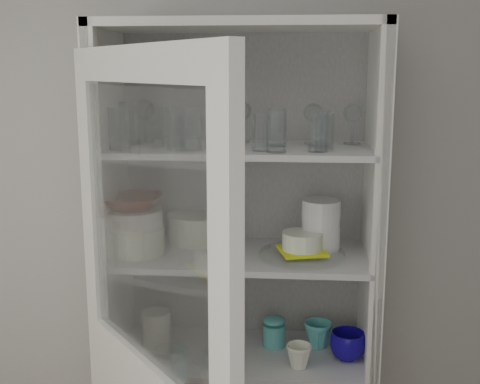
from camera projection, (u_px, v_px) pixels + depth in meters
The scene contains 32 objects.
wall_back at pixel (196, 225), 2.49m from camera, with size 3.60×0.02×2.60m, color #B1B0AF.
pantry_cabinet at pixel (241, 325), 2.39m from camera, with size 1.00×0.45×2.10m.
tumbler_0 at pixel (119, 129), 2.07m from camera, with size 0.07×0.07×0.15m, color silver.
tumbler_1 at pixel (191, 130), 2.06m from camera, with size 0.07×0.07×0.14m, color silver.
tumbler_2 at pixel (176, 130), 2.06m from camera, with size 0.07×0.07×0.14m, color silver.
tumbler_3 at pixel (261, 133), 2.04m from camera, with size 0.06×0.06×0.12m, color silver.
tumbler_4 at pixel (318, 133), 2.02m from camera, with size 0.06×0.06×0.13m, color silver.
tumbler_5 at pixel (276, 132), 2.01m from camera, with size 0.07×0.07×0.14m, color silver.
tumbler_6 at pixel (325, 132), 2.03m from camera, with size 0.06×0.06×0.13m, color silver.
tumbler_7 at pixel (130, 123), 2.22m from camera, with size 0.08×0.08×0.16m, color silver.
tumbler_8 at pixel (172, 126), 2.17m from camera, with size 0.07×0.07×0.15m, color silver.
tumbler_9 at pixel (174, 126), 2.20m from camera, with size 0.07×0.07×0.14m, color silver.
tumbler_10 at pixel (277, 127), 2.17m from camera, with size 0.07×0.07×0.14m, color silver.
tumbler_11 at pixel (321, 129), 2.15m from camera, with size 0.07×0.07×0.13m, color silver.
goblet_0 at pixel (145, 119), 2.26m from camera, with size 0.08×0.08×0.18m, color silver, non-canonical shape.
goblet_1 at pixel (241, 120), 2.29m from camera, with size 0.08×0.08×0.17m, color silver, non-canonical shape.
goblet_2 at pixel (313, 122), 2.22m from camera, with size 0.07×0.07×0.17m, color silver, non-canonical shape.
goblet_3 at pixel (353, 122), 2.21m from camera, with size 0.07×0.07×0.17m, color silver, non-canonical shape.
plate_stack_front at pixel (134, 240), 2.25m from camera, with size 0.23×0.23×0.10m, color silver.
plate_stack_back at pixel (197, 228), 2.39m from camera, with size 0.23×0.23×0.11m, color silver.
cream_bowl at pixel (133, 218), 2.23m from camera, with size 0.22×0.22×0.07m, color silver.
terracotta_bowl at pixel (133, 202), 2.22m from camera, with size 0.22×0.22×0.05m, color maroon.
glass_platter at pixel (302, 254), 2.20m from camera, with size 0.31×0.31×0.02m, color silver.
yellow_trivet at pixel (302, 251), 2.20m from camera, with size 0.16×0.16×0.01m, color yellow.
white_ramekin at pixel (302, 241), 2.19m from camera, with size 0.15×0.15×0.06m, color silver.
grey_bowl_stack at pixel (321, 226), 2.24m from camera, with size 0.14×0.14×0.20m, color silver.
mug_blue at pixel (348, 346), 2.26m from camera, with size 0.14×0.14×0.11m, color #0C0D7A.
mug_teal at pixel (318, 335), 2.36m from camera, with size 0.11×0.11×0.10m, color teal.
mug_white at pixel (299, 356), 2.20m from camera, with size 0.09×0.09×0.09m, color silver.
teal_jar at pixel (274, 333), 2.37m from camera, with size 0.09×0.09×0.11m.
measuring_cups at pixel (168, 353), 2.27m from camera, with size 0.10×0.10×0.04m, color silver.
white_canister at pixel (156, 328), 2.39m from camera, with size 0.11×0.11×0.14m, color silver.
Camera 1 is at (0.37, -0.89, 1.94)m, focal length 45.00 mm.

